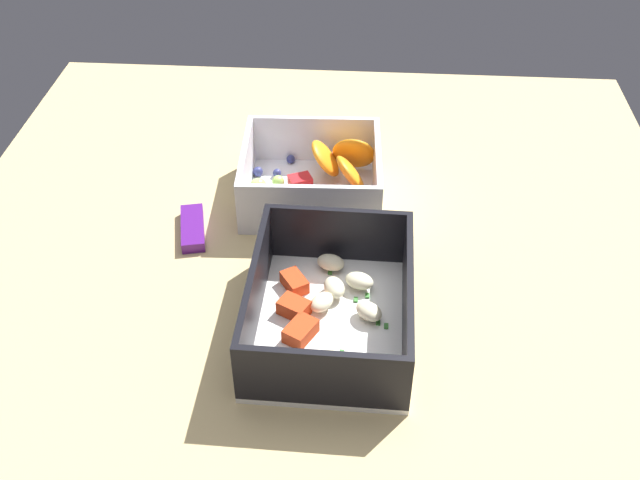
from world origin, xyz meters
The scene contains 5 objects.
table_surface centered at (0.00, 0.00, 1.00)cm, with size 80.00×80.00×2.00cm, color tan.
pasta_container centered at (-11.14, -1.97, 4.15)cm, with size 19.28×14.79×6.70cm.
fruit_bowl centered at (9.03, 0.89, 4.27)cm, with size 14.79×15.74×6.31cm.
candy_bar centered at (1.53, 13.52, 2.60)cm, with size 7.00×2.40×1.20cm, color #51197A.
paper_cup_liner centered at (20.09, 1.72, 3.09)cm, with size 3.35×3.35×2.19cm, color white.
Camera 1 is at (-59.13, -4.32, 52.30)cm, focal length 41.68 mm.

